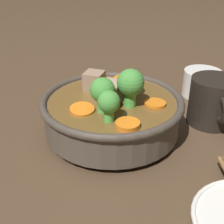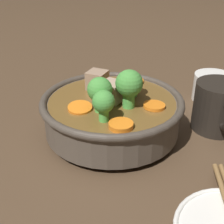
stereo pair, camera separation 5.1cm
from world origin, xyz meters
name	(u,v)px [view 2 (the right image)]	position (x,y,z in m)	size (l,w,h in m)	color
ground_plane	(112,133)	(0.00, 0.00, 0.00)	(3.00, 3.00, 0.00)	#4C3826
stirfry_bowl	(112,110)	(0.00, 0.00, 0.04)	(0.23, 0.23, 0.12)	#51473D
tea_cup	(212,87)	(-0.14, 0.19, 0.03)	(0.08, 0.08, 0.05)	white
dark_mug	(218,107)	(-0.03, 0.18, 0.04)	(0.10, 0.08, 0.08)	black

